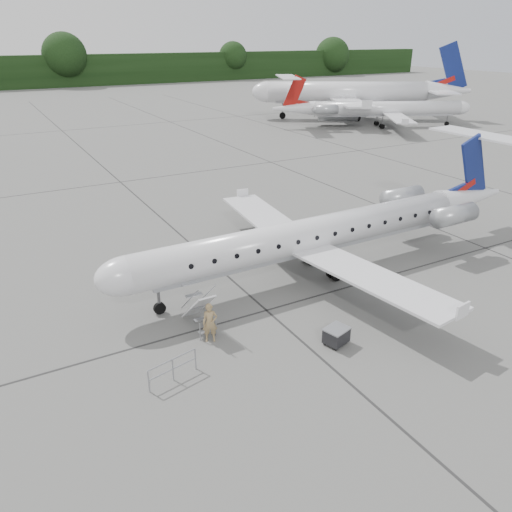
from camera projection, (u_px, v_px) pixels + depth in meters
ground at (377, 303)px, 25.80m from camera, size 320.00×320.00×0.00m
treeline at (34, 72)px, 127.99m from camera, size 260.00×4.00×8.00m
main_regional_jet at (310, 219)px, 27.46m from camera, size 26.72×19.38×6.80m
airstair at (198, 308)px, 23.20m from camera, size 0.87×2.29×2.13m
passenger at (210, 323)px, 22.24m from camera, size 0.80×0.67×1.86m
safety_railing at (173, 370)px, 19.81m from camera, size 2.16×0.57×1.00m
baggage_cart at (336, 336)px, 22.18m from camera, size 1.21×1.08×0.88m
bg_narrowbody at (347, 82)px, 79.90m from camera, size 39.96×36.63×11.70m
bg_regional_right at (388, 101)px, 73.67m from camera, size 34.11×30.16×7.41m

